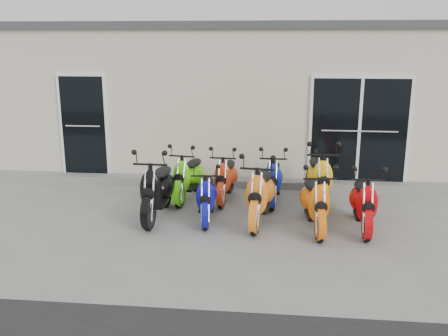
{
  "coord_description": "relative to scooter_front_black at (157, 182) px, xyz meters",
  "views": [
    {
      "loc": [
        0.91,
        -8.06,
        3.02
      ],
      "look_at": [
        0.0,
        0.6,
        0.75
      ],
      "focal_mm": 40.0,
      "sensor_mm": 36.0,
      "label": 1
    }
  ],
  "objects": [
    {
      "name": "front_step",
      "position": [
        1.07,
        2.08,
        -0.58
      ],
      "size": [
        14.0,
        0.4,
        0.15
      ],
      "primitive_type": "cube",
      "color": "gray",
      "rests_on": "ground"
    },
    {
      "name": "scooter_front_black",
      "position": [
        0.0,
        0.0,
        0.0
      ],
      "size": [
        0.68,
        1.78,
        1.31
      ],
      "primitive_type": null,
      "rotation": [
        0.0,
        0.0,
        -0.02
      ],
      "color": "black",
      "rests_on": "ground"
    },
    {
      "name": "scooter_front_red",
      "position": [
        3.42,
        -0.18,
        -0.07
      ],
      "size": [
        0.62,
        1.59,
        1.16
      ],
      "primitive_type": null,
      "rotation": [
        0.0,
        0.0,
        -0.03
      ],
      "color": "#BF0409",
      "rests_on": "ground"
    },
    {
      "name": "scooter_back_blue",
      "position": [
        1.96,
        1.09,
        -0.08
      ],
      "size": [
        0.59,
        1.56,
        1.15
      ],
      "primitive_type": null,
      "rotation": [
        0.0,
        0.0,
        -0.01
      ],
      "color": "navy",
      "rests_on": "ground"
    },
    {
      "name": "scooter_front_orange_b",
      "position": [
        2.64,
        -0.26,
        -0.06
      ],
      "size": [
        0.73,
        1.65,
        1.18
      ],
      "primitive_type": null,
      "rotation": [
        0.0,
        0.0,
        0.09
      ],
      "color": "orange",
      "rests_on": "ground"
    },
    {
      "name": "scooter_front_blue",
      "position": [
        0.85,
        -0.01,
        -0.11
      ],
      "size": [
        0.67,
        1.5,
        1.08
      ],
      "primitive_type": null,
      "rotation": [
        0.0,
        0.0,
        0.09
      ],
      "color": "#0D0E90",
      "rests_on": "ground"
    },
    {
      "name": "scooter_front_orange_a",
      "position": [
        1.76,
        -0.05,
        -0.01
      ],
      "size": [
        0.82,
        1.8,
        1.28
      ],
      "primitive_type": null,
      "rotation": [
        0.0,
        0.0,
        -0.11
      ],
      "color": "orange",
      "rests_on": "ground"
    },
    {
      "name": "building",
      "position": [
        1.07,
        5.26,
        0.95
      ],
      "size": [
        14.0,
        6.0,
        3.2
      ],
      "primitive_type": "cube",
      "color": "beige",
      "rests_on": "ground"
    },
    {
      "name": "door_left",
      "position": [
        -2.13,
        2.23,
        0.61
      ],
      "size": [
        1.07,
        0.08,
        2.22
      ],
      "primitive_type": "cube",
      "color": "black",
      "rests_on": "front_step"
    },
    {
      "name": "scooter_back_yellow",
      "position": [
        2.8,
        0.98,
        -0.0
      ],
      "size": [
        0.74,
        1.8,
        1.3
      ],
      "primitive_type": null,
      "rotation": [
        0.0,
        0.0,
        0.06
      ],
      "color": "yellow",
      "rests_on": "ground"
    },
    {
      "name": "door_right",
      "position": [
        3.67,
        2.23,
        0.61
      ],
      "size": [
        2.02,
        0.08,
        2.22
      ],
      "primitive_type": "cube",
      "color": "black",
      "rests_on": "front_step"
    },
    {
      "name": "ground",
      "position": [
        1.07,
        0.06,
        -0.65
      ],
      "size": [
        80.0,
        80.0,
        0.0
      ],
      "primitive_type": "plane",
      "color": "gray",
      "rests_on": "ground"
    },
    {
      "name": "roof_cap",
      "position": [
        1.07,
        5.26,
        2.63
      ],
      "size": [
        14.2,
        6.2,
        0.16
      ],
      "primitive_type": "cube",
      "color": "#3F3F42",
      "rests_on": "building"
    },
    {
      "name": "scooter_back_green",
      "position": [
        0.35,
        1.08,
        -0.07
      ],
      "size": [
        0.8,
        1.64,
        1.16
      ],
      "primitive_type": null,
      "rotation": [
        0.0,
        0.0,
        -0.15
      ],
      "color": "#57DF10",
      "rests_on": "ground"
    },
    {
      "name": "scooter_back_red",
      "position": [
        1.07,
        1.1,
        -0.09
      ],
      "size": [
        0.65,
        1.56,
        1.13
      ],
      "primitive_type": null,
      "rotation": [
        0.0,
        0.0,
        -0.07
      ],
      "color": "#B63212",
      "rests_on": "ground"
    }
  ]
}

